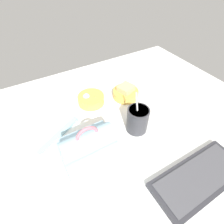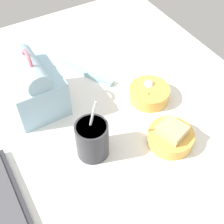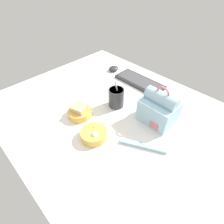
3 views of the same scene
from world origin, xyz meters
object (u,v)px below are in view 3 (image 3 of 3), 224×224
(chopstick_case, at_px, (143,146))
(keyboard, at_px, (140,82))
(computer_mouse, at_px, (114,69))
(bento_bowl_sandwich, at_px, (80,112))
(bento_bowl_snacks, at_px, (94,134))
(lunch_bag, at_px, (159,109))
(soup_cup, at_px, (116,97))

(chopstick_case, bearing_deg, keyboard, 130.20)
(computer_mouse, bearing_deg, bento_bowl_sandwich, -65.59)
(keyboard, relative_size, computer_mouse, 4.34)
(computer_mouse, height_order, chopstick_case, computer_mouse)
(bento_bowl_snacks, bearing_deg, lunch_bag, 65.06)
(keyboard, xyz_separation_m, chopstick_case, (0.36, -0.43, -0.00))
(keyboard, xyz_separation_m, bento_bowl_snacks, (0.15, -0.55, 0.01))
(soup_cup, height_order, computer_mouse, soup_cup)
(bento_bowl_sandwich, relative_size, chopstick_case, 0.64)
(bento_bowl_sandwich, distance_m, bento_bowl_snacks, 0.18)
(bento_bowl_sandwich, xyz_separation_m, bento_bowl_snacks, (0.18, -0.05, -0.00))
(computer_mouse, bearing_deg, keyboard, 1.50)
(bento_bowl_snacks, bearing_deg, soup_cup, 110.48)
(keyboard, distance_m, lunch_bag, 0.38)
(computer_mouse, bearing_deg, bento_bowl_snacks, -53.49)
(soup_cup, xyz_separation_m, chopstick_case, (0.31, -0.13, -0.05))
(lunch_bag, bearing_deg, computer_mouse, 158.35)
(lunch_bag, relative_size, chopstick_case, 1.05)
(soup_cup, relative_size, computer_mouse, 2.35)
(soup_cup, bearing_deg, bento_bowl_sandwich, -111.14)
(soup_cup, bearing_deg, chopstick_case, -23.10)
(lunch_bag, xyz_separation_m, soup_cup, (-0.25, -0.07, -0.02))
(lunch_bag, distance_m, chopstick_case, 0.22)
(bento_bowl_snacks, relative_size, chopstick_case, 0.63)
(soup_cup, relative_size, chopstick_case, 0.92)
(keyboard, xyz_separation_m, computer_mouse, (-0.25, -0.01, 0.01))
(lunch_bag, height_order, chopstick_case, lunch_bag)
(soup_cup, xyz_separation_m, bento_bowl_sandwich, (-0.08, -0.21, -0.03))
(lunch_bag, relative_size, computer_mouse, 2.70)
(keyboard, height_order, bento_bowl_sandwich, bento_bowl_sandwich)
(bento_bowl_sandwich, relative_size, computer_mouse, 1.64)
(keyboard, height_order, bento_bowl_snacks, bento_bowl_snacks)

